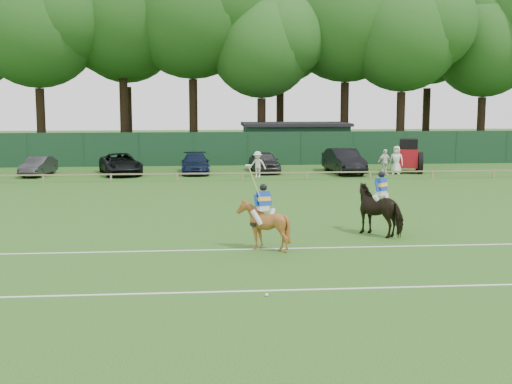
{
  "coord_description": "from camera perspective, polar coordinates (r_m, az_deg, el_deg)",
  "views": [
    {
      "loc": [
        -1.84,
        -23.68,
        5.2
      ],
      "look_at": [
        0.5,
        3.0,
        1.4
      ],
      "focal_mm": 48.0,
      "sensor_mm": 36.0,
      "label": 1
    }
  ],
  "objects": [
    {
      "name": "rider_dark",
      "position": [
        25.9,
        10.42,
        0.29
      ],
      "size": [
        0.79,
        0.73,
        1.41
      ],
      "rotation": [
        0.0,
        0.0,
        3.86
      ],
      "color": "silver",
      "rests_on": "ground"
    },
    {
      "name": "hatch_grey",
      "position": [
        46.43,
        0.7,
        2.53
      ],
      "size": [
        2.06,
        4.33,
        1.43
      ],
      "primitive_type": "imported",
      "rotation": [
        0.0,
        0.0,
        0.09
      ],
      "color": "#333235",
      "rests_on": "ground"
    },
    {
      "name": "sedan_grey",
      "position": [
        46.68,
        -17.7,
        2.06
      ],
      "size": [
        1.87,
        3.9,
        1.23
      ],
      "primitive_type": "imported",
      "rotation": [
        0.0,
        0.0,
        -0.16
      ],
      "color": "#29292B",
      "rests_on": "ground"
    },
    {
      "name": "spectator_left",
      "position": [
        43.48,
        0.14,
        2.32
      ],
      "size": [
        1.23,
        0.96,
        1.67
      ],
      "primitive_type": "imported",
      "rotation": [
        0.0,
        0.0,
        -0.36
      ],
      "color": "silver",
      "rests_on": "ground"
    },
    {
      "name": "pitch_lines",
      "position": [
        20.92,
        0.19,
        -6.3
      ],
      "size": [
        60.0,
        5.1,
        0.01
      ],
      "color": "silver",
      "rests_on": "ground"
    },
    {
      "name": "spectator_right",
      "position": [
        46.22,
        11.62,
        2.62
      ],
      "size": [
        1.09,
        0.94,
        1.87
      ],
      "primitive_type": "imported",
      "rotation": [
        0.0,
        0.0,
        -0.46
      ],
      "color": "white",
      "rests_on": "ground"
    },
    {
      "name": "sedan_navy",
      "position": [
        46.01,
        -5.08,
        2.38
      ],
      "size": [
        1.89,
        4.54,
        1.31
      ],
      "primitive_type": "imported",
      "rotation": [
        0.0,
        0.0,
        0.01
      ],
      "color": "#121C39",
      "rests_on": "ground"
    },
    {
      "name": "tractor",
      "position": [
        47.43,
        12.56,
        2.91
      ],
      "size": [
        2.48,
        3.11,
        2.29
      ],
      "rotation": [
        0.0,
        0.0,
        -0.27
      ],
      "color": "maroon",
      "rests_on": "ground"
    },
    {
      "name": "utility_shed",
      "position": [
        54.38,
        3.3,
        4.2
      ],
      "size": [
        8.4,
        4.4,
        3.04
      ],
      "color": "#14331E",
      "rests_on": "ground"
    },
    {
      "name": "spectator_mid",
      "position": [
        45.55,
        10.67,
        2.47
      ],
      "size": [
        1.09,
        0.74,
        1.71
      ],
      "primitive_type": "imported",
      "rotation": [
        0.0,
        0.0,
        0.36
      ],
      "color": "white",
      "rests_on": "ground"
    },
    {
      "name": "horse_dark",
      "position": [
        26.02,
        10.35,
        -1.48
      ],
      "size": [
        2.24,
        2.35,
        1.88
      ],
      "primitive_type": "imported",
      "rotation": [
        0.0,
        0.0,
        3.86
      ],
      "color": "black",
      "rests_on": "ground"
    },
    {
      "name": "tree_row",
      "position": [
        59.04,
        -1.27,
        3.02
      ],
      "size": [
        96.0,
        12.0,
        21.0
      ],
      "primitive_type": null,
      "color": "#26561C",
      "rests_on": "ground"
    },
    {
      "name": "ground",
      "position": [
        24.32,
        -0.56,
        -4.27
      ],
      "size": [
        160.0,
        160.0,
        0.0
      ],
      "primitive_type": "plane",
      "color": "#1E4C14",
      "rests_on": "ground"
    },
    {
      "name": "horse_chestnut",
      "position": [
        23.12,
        0.61,
        -2.77
      ],
      "size": [
        1.78,
        1.89,
        1.7
      ],
      "primitive_type": "imported",
      "rotation": [
        0.0,
        0.0,
        3.45
      ],
      "color": "brown",
      "rests_on": "ground"
    },
    {
      "name": "pitch_rail",
      "position": [
        41.99,
        -2.47,
        1.57
      ],
      "size": [
        62.1,
        0.1,
        0.5
      ],
      "color": "#997F5B",
      "rests_on": "ground"
    },
    {
      "name": "perimeter_fence",
      "position": [
        50.87,
        -2.93,
        3.61
      ],
      "size": [
        92.08,
        0.08,
        2.5
      ],
      "color": "#14351E",
      "rests_on": "ground"
    },
    {
      "name": "rider_chestnut",
      "position": [
        22.98,
        0.62,
        -0.9
      ],
      "size": [
        0.98,
        0.53,
        2.05
      ],
      "rotation": [
        0.0,
        0.0,
        3.45
      ],
      "color": "silver",
      "rests_on": "ground"
    },
    {
      "name": "polo_ball",
      "position": [
        18.02,
        0.9,
        -8.56
      ],
      "size": [
        0.09,
        0.09,
        0.09
      ],
      "primitive_type": "sphere",
      "color": "silver",
      "rests_on": "ground"
    },
    {
      "name": "estate_black",
      "position": [
        46.27,
        7.34,
        2.58
      ],
      "size": [
        2.2,
        5.14,
        1.65
      ],
      "primitive_type": "imported",
      "rotation": [
        0.0,
        0.0,
        0.09
      ],
      "color": "black",
      "rests_on": "ground"
    },
    {
      "name": "suv_black",
      "position": [
        45.99,
        -11.21,
        2.3
      ],
      "size": [
        3.51,
        5.42,
        1.39
      ],
      "primitive_type": "imported",
      "rotation": [
        0.0,
        0.0,
        0.26
      ],
      "color": "black",
      "rests_on": "ground"
    }
  ]
}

